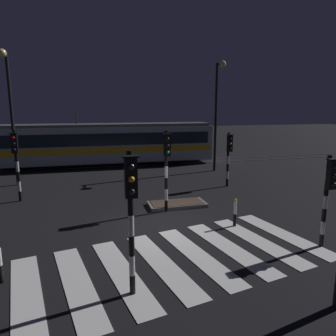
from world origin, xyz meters
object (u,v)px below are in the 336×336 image
object	(u,v)px
street_lamp_trackside_right	(218,104)
street_lamp_trackside_left	(10,103)
traffic_light_corner_near_right	(329,188)
traffic_light_corner_far_left	(16,155)
traffic_light_kerb_mid_left	(131,203)
traffic_light_median_centre	(167,159)
traffic_light_corner_far_right	(229,152)
bollard_island_edge	(235,212)
tram	(110,143)

from	to	relation	value
street_lamp_trackside_right	street_lamp_trackside_left	xyz separation A→B (m)	(-12.82, -1.05, 0.00)
traffic_light_corner_near_right	traffic_light_corner_far_left	size ratio (longest dim) A/B	0.89
traffic_light_corner_near_right	traffic_light_kerb_mid_left	distance (m)	6.49
traffic_light_median_centre	traffic_light_corner_far_right	distance (m)	5.62
traffic_light_kerb_mid_left	street_lamp_trackside_left	distance (m)	13.60
traffic_light_corner_far_right	street_lamp_trackside_left	xyz separation A→B (m)	(-11.78, 3.19, 2.67)
traffic_light_corner_far_left	bollard_island_edge	xyz separation A→B (m)	(8.65, -5.51, -1.72)
traffic_light_kerb_mid_left	tram	size ratio (longest dim) A/B	0.22
tram	bollard_island_edge	bearing A→B (deg)	-75.46
tram	traffic_light_median_centre	bearing A→B (deg)	-82.49
traffic_light_corner_near_right	traffic_light_corner_far_right	world-z (taller)	traffic_light_corner_far_right
street_lamp_trackside_left	tram	bearing A→B (deg)	42.81
bollard_island_edge	traffic_light_median_centre	bearing A→B (deg)	132.52
traffic_light_corner_far_left	street_lamp_trackside_left	xyz separation A→B (m)	(-0.77, 3.37, 2.44)
traffic_light_corner_near_right	traffic_light_corner_far_left	distance (m)	13.26
traffic_light_corner_near_right	traffic_light_kerb_mid_left	xyz separation A→B (m)	(-6.39, -1.12, 0.34)
traffic_light_median_centre	street_lamp_trackside_left	size ratio (longest dim) A/B	0.47
traffic_light_corner_far_left	bollard_island_edge	size ratio (longest dim) A/B	3.10
street_lamp_trackside_right	tram	world-z (taller)	street_lamp_trackside_right
street_lamp_trackside_right	street_lamp_trackside_left	bearing A→B (deg)	-175.31
street_lamp_trackside_left	bollard_island_edge	bearing A→B (deg)	-43.33
traffic_light_corner_near_right	traffic_light_median_centre	distance (m)	6.26
traffic_light_corner_far_right	street_lamp_trackside_right	bearing A→B (deg)	76.25
street_lamp_trackside_left	traffic_light_corner_far_left	bearing A→B (deg)	-77.11
traffic_light_corner_near_right	traffic_light_median_centre	bearing A→B (deg)	130.79
traffic_light_corner_far_left	traffic_light_median_centre	bearing A→B (deg)	-26.14
tram	traffic_light_corner_near_right	bearing A→B (deg)	-71.23
traffic_light_kerb_mid_left	street_lamp_trackside_right	distance (m)	15.76
street_lamp_trackside_left	traffic_light_corner_near_right	bearing A→B (deg)	-44.80
traffic_light_median_centre	tram	distance (m)	12.02
tram	traffic_light_kerb_mid_left	bearing A→B (deg)	-92.38
street_lamp_trackside_left	tram	xyz separation A→B (m)	(5.74, 5.32, -2.97)
traffic_light_corner_near_right	street_lamp_trackside_right	distance (m)	12.74
traffic_light_corner_far_right	bollard_island_edge	size ratio (longest dim) A/B	2.80
traffic_light_median_centre	street_lamp_trackside_left	bearing A→B (deg)	137.99
traffic_light_median_centre	street_lamp_trackside_right	distance (m)	9.71
street_lamp_trackside_right	tram	xyz separation A→B (m)	(-7.08, 4.27, -2.96)
street_lamp_trackside_right	street_lamp_trackside_left	size ratio (longest dim) A/B	1.00
traffic_light_kerb_mid_left	street_lamp_trackside_right	xyz separation A→B (m)	(7.82, 13.48, 2.36)
traffic_light_median_centre	traffic_light_corner_far_right	size ratio (longest dim) A/B	1.14
traffic_light_median_centre	traffic_light_kerb_mid_left	distance (m)	6.28
traffic_light_corner_near_right	street_lamp_trackside_right	bearing A→B (deg)	83.41
tram	bollard_island_edge	size ratio (longest dim) A/B	14.59
traffic_light_corner_far_right	traffic_light_median_centre	bearing A→B (deg)	-142.86
traffic_light_corner_near_right	traffic_light_kerb_mid_left	world-z (taller)	traffic_light_kerb_mid_left
traffic_light_kerb_mid_left	tram	distance (m)	17.77
traffic_light_kerb_mid_left	bollard_island_edge	world-z (taller)	traffic_light_kerb_mid_left
traffic_light_corner_far_left	traffic_light_corner_far_right	world-z (taller)	traffic_light_corner_far_left
street_lamp_trackside_right	traffic_light_median_centre	bearing A→B (deg)	-125.83
traffic_light_kerb_mid_left	street_lamp_trackside_left	bearing A→B (deg)	111.92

